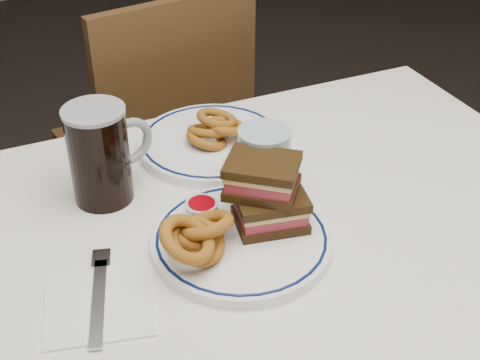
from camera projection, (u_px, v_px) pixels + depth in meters
name	position (u px, v px, depth m)	size (l,w,h in m)	color
dining_table	(230.00, 299.00, 1.07)	(1.27, 0.87, 0.75)	silver
chair_far	(161.00, 138.00, 1.77)	(0.48, 0.48, 0.90)	#432815
main_plate	(241.00, 240.00, 1.01)	(0.27, 0.27, 0.02)	white
reuben_sandwich	(266.00, 193.00, 1.00)	(0.14, 0.13, 0.11)	black
onion_rings_main	(196.00, 236.00, 0.96)	(0.13, 0.12, 0.10)	brown
ketchup_ramekin	(202.00, 210.00, 1.03)	(0.05, 0.05, 0.03)	silver
beer_mug	(101.00, 153.00, 1.07)	(0.15, 0.10, 0.17)	black
water_glass	(264.00, 167.00, 1.07)	(0.08, 0.08, 0.13)	#95AEC1
far_plate	(212.00, 142.00, 1.24)	(0.28, 0.28, 0.02)	white
onion_rings_far	(214.00, 129.00, 1.22)	(0.12, 0.09, 0.07)	brown
napkin_fork	(99.00, 302.00, 0.91)	(0.17, 0.20, 0.01)	white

